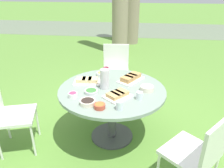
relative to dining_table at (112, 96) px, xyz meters
name	(u,v)px	position (x,y,z in m)	size (l,w,h in m)	color
ground_plane	(112,136)	(0.00, 0.00, -0.60)	(40.00, 40.00, 0.00)	#5B8C38
river_strip	(133,29)	(0.00, 7.22, -0.59)	(40.00, 3.19, 0.01)	#6B7F5B
dining_table	(112,96)	(0.00, 0.00, 0.00)	(1.28, 1.28, 0.70)	#4C4C51
chair_near_left	(116,66)	(-0.09, 1.22, -0.07)	(0.47, 0.45, 0.89)	silver
chair_near_right	(7,111)	(-1.16, -0.36, -0.07)	(0.53, 0.54, 0.89)	silver
chair_far_back	(199,151)	(0.86, -0.76, -0.07)	(0.61, 0.61, 0.89)	silver
water_pitcher	(104,79)	(-0.09, 0.00, 0.23)	(0.11, 0.10, 0.24)	silver
wine_glass	(106,71)	(-0.10, 0.20, 0.25)	(0.07, 0.07, 0.19)	silver
platter_bread_main	(118,95)	(0.09, -0.21, 0.14)	(0.35, 0.36, 0.06)	white
platter_charcuterie	(131,78)	(0.21, 0.26, 0.14)	(0.36, 0.41, 0.08)	white
platter_sandwich_side	(87,81)	(-0.33, 0.11, 0.14)	(0.35, 0.22, 0.07)	white
bowl_fries	(101,74)	(-0.20, 0.38, 0.13)	(0.12, 0.12, 0.05)	white
bowl_salad	(91,91)	(-0.22, -0.15, 0.13)	(0.15, 0.15, 0.04)	silver
bowl_olives	(88,102)	(-0.21, -0.39, 0.13)	(0.17, 0.17, 0.05)	beige
bowl_dip_red	(73,95)	(-0.40, -0.27, 0.14)	(0.10, 0.10, 0.05)	white
bowl_dip_cream	(147,88)	(0.41, 0.00, 0.14)	(0.16, 0.16, 0.06)	beige
bowl_roasted_veg	(100,106)	(-0.07, -0.46, 0.13)	(0.11, 0.11, 0.05)	#B74733
cup_water_near	(120,105)	(0.13, -0.46, 0.15)	(0.07, 0.07, 0.09)	silver
cup_water_far	(139,96)	(0.33, -0.22, 0.15)	(0.07, 0.07, 0.09)	silver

